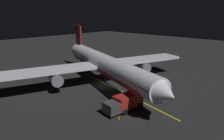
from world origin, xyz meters
The scene contains 8 objects.
ground_plane centered at (0.00, 0.00, -0.10)m, with size 180.00×180.00×0.20m, color black.
apron_guide_stripe centered at (0.19, 4.00, 0.00)m, with size 0.24×27.48×0.01m, color gold.
airliner centered at (-0.21, -0.60, 4.23)m, with size 37.05×38.08×10.90m.
baggage_truck centered at (5.69, 10.10, 1.23)m, with size 6.42×2.85×2.36m.
catering_truck centered at (-12.07, -0.34, 1.32)m, with size 5.91×6.22×2.57m.
ground_crew_worker centered at (4.91, 8.23, 0.89)m, with size 0.40×0.40×1.74m.
traffic_cone_near_left centered at (-7.24, 5.44, 0.25)m, with size 0.50×0.50×0.55m.
traffic_cone_near_right centered at (8.25, 11.23, 0.25)m, with size 0.50×0.50×0.55m.
Camera 1 is at (26.75, 27.85, 13.84)m, focal length 32.89 mm.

